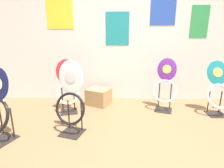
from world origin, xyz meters
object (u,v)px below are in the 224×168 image
(toilet_seat_display_crimson_swirl, at_px, (67,87))
(toilet_seat_display_purple_note, at_px, (165,85))
(toilet_seat_display_teal_sax, at_px, (218,90))
(storage_box, at_px, (99,97))
(toilet_seat_display_white_plain, at_px, (71,101))

(toilet_seat_display_crimson_swirl, distance_m, toilet_seat_display_purple_note, 1.65)
(toilet_seat_display_teal_sax, bearing_deg, toilet_seat_display_purple_note, 169.16)
(toilet_seat_display_teal_sax, xyz_separation_m, storage_box, (-1.98, 0.39, -0.26))
(toilet_seat_display_crimson_swirl, bearing_deg, storage_box, 35.45)
(toilet_seat_display_white_plain, xyz_separation_m, storage_box, (0.26, 1.04, -0.30))
(storage_box, bearing_deg, toilet_seat_display_white_plain, -103.81)
(toilet_seat_display_white_plain, height_order, storage_box, toilet_seat_display_white_plain)
(toilet_seat_display_purple_note, distance_m, storage_box, 1.22)
(toilet_seat_display_teal_sax, distance_m, toilet_seat_display_white_plain, 2.33)
(toilet_seat_display_crimson_swirl, height_order, toilet_seat_display_purple_note, toilet_seat_display_purple_note)
(toilet_seat_display_teal_sax, bearing_deg, toilet_seat_display_white_plain, -163.73)
(toilet_seat_display_teal_sax, height_order, storage_box, toilet_seat_display_teal_sax)
(toilet_seat_display_teal_sax, xyz_separation_m, toilet_seat_display_crimson_swirl, (-2.46, 0.05, 0.02))
(toilet_seat_display_teal_sax, height_order, toilet_seat_display_purple_note, toilet_seat_display_purple_note)
(toilet_seat_display_crimson_swirl, bearing_deg, toilet_seat_display_purple_note, 3.76)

